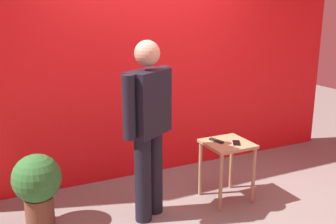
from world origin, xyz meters
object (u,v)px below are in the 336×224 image
object	(u,v)px
standing_person	(148,122)
tv_remote	(216,141)
cell_phone	(236,143)
side_table	(227,153)
potted_plant	(37,184)

from	to	relation	value
standing_person	tv_remote	distance (m)	0.83
tv_remote	cell_phone	bearing A→B (deg)	-55.98
side_table	tv_remote	xyz separation A→B (m)	(-0.09, 0.07, 0.13)
cell_phone	standing_person	bearing A→B (deg)	-155.02
tv_remote	potted_plant	bearing A→B (deg)	156.83
cell_phone	tv_remote	bearing A→B (deg)	169.97
standing_person	side_table	world-z (taller)	standing_person
side_table	cell_phone	size ratio (longest dim) A/B	4.34
standing_person	potted_plant	distance (m)	1.14
standing_person	side_table	distance (m)	0.96
cell_phone	tv_remote	world-z (taller)	tv_remote
tv_remote	side_table	bearing A→B (deg)	-53.21
cell_phone	tv_remote	distance (m)	0.20
side_table	tv_remote	distance (m)	0.17
side_table	potted_plant	size ratio (longest dim) A/B	0.91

